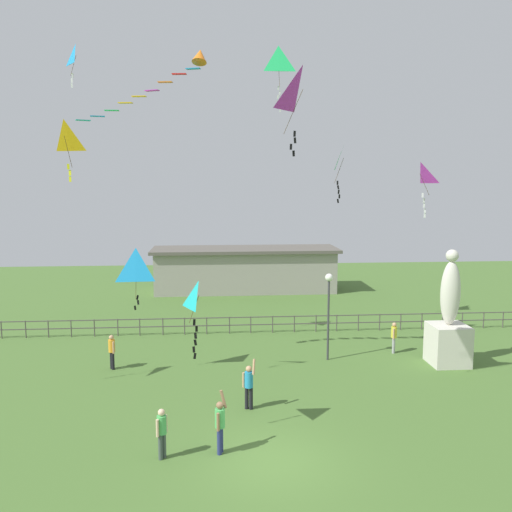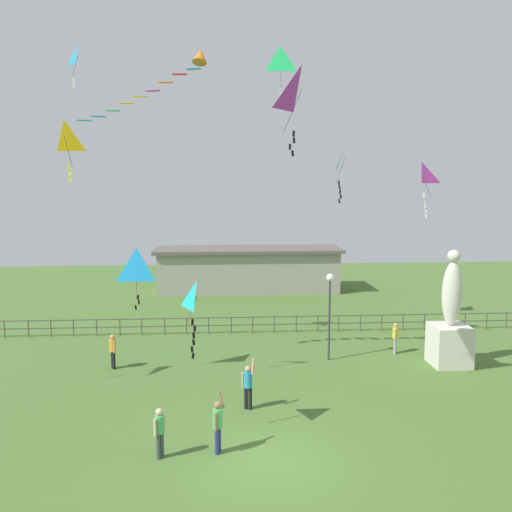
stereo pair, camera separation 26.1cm
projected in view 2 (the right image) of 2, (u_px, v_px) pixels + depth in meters
The scene contains 19 objects.
ground_plane at pixel (269, 462), 16.00m from camera, with size 80.00×80.00×0.00m, color #476B2D.
statue_monument at pixel (450, 329), 24.40m from camera, with size 1.66×1.66×5.34m.
lamppost at pixel (330, 297), 24.90m from camera, with size 0.36×0.36×4.14m.
person_0 at pixel (218, 423), 16.42m from camera, with size 0.39×0.50×1.95m.
person_1 at pixel (395, 336), 26.16m from camera, with size 0.28×0.43×1.53m.
person_2 at pixel (113, 349), 24.00m from camera, with size 0.30×0.41×1.57m.
person_3 at pixel (248, 384), 19.66m from camera, with size 0.49×0.39×1.94m.
person_4 at pixel (160, 430), 16.14m from camera, with size 0.31×0.40×1.57m.
kite_0 at pixel (345, 160), 25.64m from camera, with size 0.74×0.99×2.79m.
kite_1 at pixel (301, 91), 17.70m from camera, with size 1.19×1.22×2.89m.
kite_2 at pixel (280, 63), 27.61m from camera, with size 1.18×1.02×3.32m.
kite_3 at pixel (65, 138), 18.96m from camera, with size 0.93×0.76×2.16m.
kite_4 at pixel (197, 299), 16.83m from camera, with size 0.65×0.86×2.50m.
kite_5 at pixel (421, 176), 22.97m from camera, with size 0.79×1.23×2.36m.
kite_7 at pixel (137, 266), 23.05m from camera, with size 1.21×0.95×2.60m.
kite_8 at pixel (78, 57), 23.98m from camera, with size 0.69×0.84×1.92m.
streamer_kite at pixel (190, 63), 21.34m from camera, with size 5.48×1.31×2.85m.
waterfront_railing at pixel (241, 323), 29.74m from camera, with size 36.05×0.06×0.95m.
pavilion_building at pixel (248, 269), 41.53m from camera, with size 14.30×4.44×3.36m.
Camera 2 is at (-1.39, -14.97, 8.25)m, focal length 37.54 mm.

